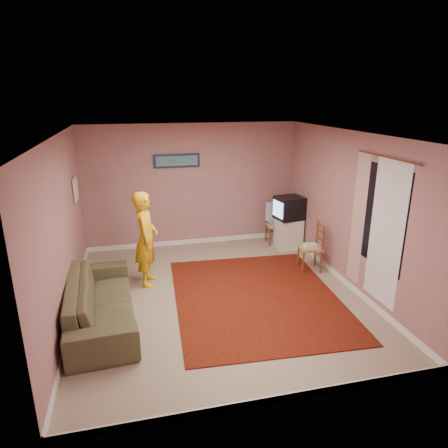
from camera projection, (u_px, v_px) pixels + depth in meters
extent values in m
plane|color=gray|center=(218.00, 295.00, 6.55)|extent=(5.00, 5.00, 0.00)
cube|color=#A26A6F|center=(192.00, 186.00, 8.46)|extent=(4.50, 0.02, 2.60)
cube|color=#A26A6F|center=(274.00, 295.00, 3.84)|extent=(4.50, 0.02, 2.60)
cube|color=#A26A6F|center=(63.00, 231.00, 5.65)|extent=(0.02, 5.00, 2.60)
cube|color=#A26A6F|center=(349.00, 211.00, 6.65)|extent=(0.02, 5.00, 2.60)
cube|color=white|center=(217.00, 134.00, 5.75)|extent=(4.50, 5.00, 0.02)
cube|color=silver|center=(193.00, 241.00, 8.84)|extent=(4.50, 0.02, 0.10)
cube|color=silver|center=(269.00, 400.00, 4.23)|extent=(4.50, 0.02, 0.10)
cube|color=silver|center=(74.00, 309.00, 6.03)|extent=(0.02, 5.00, 0.10)
cube|color=silver|center=(342.00, 279.00, 7.03)|extent=(0.02, 5.00, 0.10)
cube|color=black|center=(382.00, 217.00, 5.77)|extent=(0.01, 1.10, 1.50)
cube|color=white|center=(386.00, 234.00, 5.69)|extent=(0.01, 0.75, 2.10)
cube|color=beige|center=(358.00, 220.00, 6.33)|extent=(0.01, 0.35, 2.10)
cylinder|color=brown|center=(387.00, 157.00, 5.49)|extent=(0.02, 1.40, 0.02)
cube|color=#151C39|center=(177.00, 161.00, 8.20)|extent=(0.95, 0.03, 0.28)
cube|color=#295272|center=(177.00, 161.00, 8.18)|extent=(0.86, 0.01, 0.20)
cube|color=beige|center=(75.00, 189.00, 7.06)|extent=(0.03, 0.38, 0.42)
cube|color=silver|center=(76.00, 189.00, 7.06)|extent=(0.01, 0.30, 0.34)
cube|color=black|center=(256.00, 297.00, 6.50)|extent=(2.77, 3.37, 0.02)
cube|color=silver|center=(288.00, 233.00, 8.54)|extent=(0.51, 0.46, 0.65)
cube|color=black|center=(289.00, 208.00, 8.36)|extent=(0.61, 0.57, 0.47)
cube|color=#8CB2F2|center=(278.00, 209.00, 8.27)|extent=(0.08, 0.39, 0.34)
cube|color=tan|center=(276.00, 225.00, 8.74)|extent=(0.42, 0.40, 0.05)
cube|color=brown|center=(276.00, 215.00, 8.67)|extent=(0.40, 0.07, 0.45)
cube|color=#ABABB0|center=(276.00, 223.00, 8.73)|extent=(0.34, 0.25, 0.05)
cube|color=#7E9BCF|center=(274.00, 211.00, 8.76)|extent=(0.39, 0.05, 0.41)
cube|color=tan|center=(310.00, 248.00, 7.40)|extent=(0.45, 0.46, 0.05)
cube|color=brown|center=(311.00, 236.00, 7.33)|extent=(0.10, 0.41, 0.47)
cube|color=silver|center=(310.00, 245.00, 7.38)|extent=(0.23, 0.17, 0.05)
imported|color=#4C492E|center=(101.00, 301.00, 5.69)|extent=(1.02, 2.32, 0.66)
imported|color=#EEB016|center=(146.00, 239.00, 6.74)|extent=(0.47, 0.64, 1.64)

